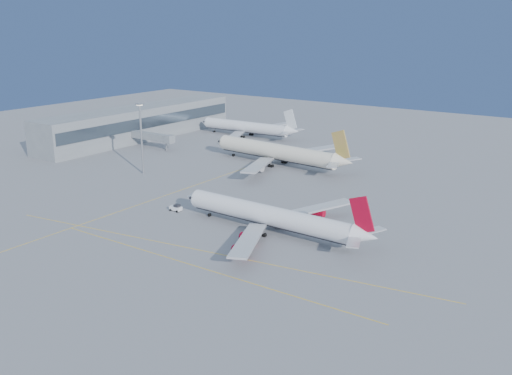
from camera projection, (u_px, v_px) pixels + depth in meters
name	position (u px, v px, depth m)	size (l,w,h in m)	color
ground	(220.00, 244.00, 142.29)	(500.00, 500.00, 0.00)	slate
terminal	(140.00, 123.00, 270.18)	(18.40, 110.00, 15.00)	gray
jet_bridge	(154.00, 137.00, 248.62)	(23.60, 3.60, 6.90)	gray
taxiway_lines	(192.00, 225.00, 155.34)	(118.86, 140.00, 0.02)	yellow
airliner_virgin	(272.00, 217.00, 148.45)	(60.19, 54.11, 14.86)	white
airliner_etihad	(279.00, 152.00, 219.05)	(66.31, 60.97, 17.30)	silver
airliner_third	(248.00, 127.00, 274.94)	(56.95, 52.63, 15.31)	white
pushback_tug	(176.00, 208.00, 166.78)	(3.67, 2.29, 2.04)	white
light_mast	(141.00, 133.00, 204.05)	(2.23, 2.23, 25.78)	gray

